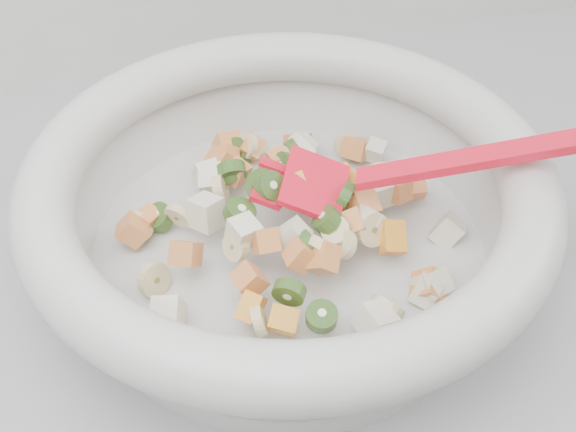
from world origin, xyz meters
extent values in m
cylinder|color=#BABBB9|center=(-0.12, 1.39, 0.91)|extent=(0.33, 0.33, 0.02)
torus|color=#BABBB9|center=(-0.12, 1.39, 0.99)|extent=(0.41, 0.41, 0.05)
cylinder|color=beige|center=(-0.11, 1.34, 0.96)|extent=(0.02, 0.03, 0.03)
cylinder|color=beige|center=(-0.16, 1.45, 0.94)|extent=(0.02, 0.03, 0.03)
cylinder|color=beige|center=(-0.07, 1.29, 0.93)|extent=(0.03, 0.04, 0.03)
cylinder|color=beige|center=(-0.09, 1.36, 0.96)|extent=(0.03, 0.03, 0.02)
cylinder|color=beige|center=(-0.23, 1.37, 0.93)|extent=(0.03, 0.03, 0.03)
cylinder|color=beige|center=(-0.08, 1.49, 0.94)|extent=(0.03, 0.03, 0.01)
cylinder|color=beige|center=(-0.23, 1.43, 0.93)|extent=(0.03, 0.03, 0.03)
cylinder|color=beige|center=(-0.17, 1.31, 0.94)|extent=(0.02, 0.02, 0.03)
cylinder|color=beige|center=(-0.09, 1.35, 0.95)|extent=(0.02, 0.03, 0.03)
cylinder|color=beige|center=(-0.06, 1.36, 0.95)|extent=(0.04, 0.02, 0.04)
cylinder|color=beige|center=(-0.02, 1.44, 0.94)|extent=(0.03, 0.02, 0.03)
cylinder|color=beige|center=(-0.17, 1.37, 0.95)|extent=(0.02, 0.02, 0.03)
cylinder|color=beige|center=(-0.12, 1.51, 0.94)|extent=(0.02, 0.03, 0.03)
cylinder|color=beige|center=(-0.13, 1.41, 0.96)|extent=(0.02, 0.02, 0.01)
cylinder|color=beige|center=(-0.05, 1.43, 0.94)|extent=(0.03, 0.03, 0.03)
cylinder|color=beige|center=(-0.11, 1.47, 0.95)|extent=(0.02, 0.03, 0.03)
cylinder|color=beige|center=(-0.03, 1.49, 0.93)|extent=(0.03, 0.02, 0.03)
cylinder|color=beige|center=(-0.20, 1.43, 0.94)|extent=(0.02, 0.03, 0.03)
cube|color=#D07841|center=(-0.03, 1.48, 0.93)|extent=(0.03, 0.03, 0.03)
cube|color=#D07841|center=(-0.12, 1.51, 0.93)|extent=(0.03, 0.03, 0.03)
cube|color=#D07841|center=(-0.23, 1.33, 0.93)|extent=(0.03, 0.03, 0.03)
cube|color=#D07841|center=(-0.03, 1.31, 0.93)|extent=(0.03, 0.03, 0.03)
cube|color=#D07841|center=(-0.23, 1.44, 0.93)|extent=(0.03, 0.03, 0.02)
cube|color=#D07841|center=(-0.02, 1.41, 0.94)|extent=(0.02, 0.03, 0.02)
cube|color=#D07841|center=(-0.12, 1.34, 0.96)|extent=(0.03, 0.02, 0.03)
cube|color=#D07841|center=(-0.20, 1.38, 0.95)|extent=(0.03, 0.03, 0.03)
cube|color=#D07841|center=(-0.15, 1.50, 0.94)|extent=(0.03, 0.03, 0.03)
cube|color=#D07841|center=(-0.08, 1.51, 0.93)|extent=(0.03, 0.03, 0.03)
cube|color=#D07841|center=(-0.14, 1.52, 0.93)|extent=(0.03, 0.03, 0.04)
cube|color=#D07841|center=(-0.24, 1.43, 0.94)|extent=(0.03, 0.02, 0.03)
cube|color=#D07841|center=(-0.06, 1.38, 0.95)|extent=(0.03, 0.03, 0.03)
cube|color=#D07841|center=(-0.11, 1.45, 0.95)|extent=(0.02, 0.02, 0.02)
cube|color=#D07841|center=(-0.15, 1.36, 0.96)|extent=(0.02, 0.03, 0.03)
cube|color=#D07841|center=(0.00, 1.41, 0.94)|extent=(0.02, 0.03, 0.02)
cube|color=#D07841|center=(-0.16, 1.33, 0.95)|extent=(0.03, 0.02, 0.03)
cube|color=#D07841|center=(-0.14, 1.46, 0.95)|extent=(0.03, 0.03, 0.03)
cube|color=#D07841|center=(-0.15, 1.49, 0.94)|extent=(0.04, 0.03, 0.03)
cube|color=#D07841|center=(-0.07, 1.37, 0.95)|extent=(0.03, 0.03, 0.03)
cube|color=#D07841|center=(-0.11, 1.33, 0.96)|extent=(0.03, 0.03, 0.03)
cylinder|color=#539431|center=(-0.07, 1.39, 0.96)|extent=(0.03, 0.03, 0.04)
cylinder|color=#539431|center=(-0.13, 1.51, 0.93)|extent=(0.03, 0.04, 0.04)
cylinder|color=#539431|center=(-0.11, 1.44, 0.96)|extent=(0.03, 0.04, 0.04)
cylinder|color=#539431|center=(-0.10, 1.37, 0.96)|extent=(0.03, 0.03, 0.03)
cylinder|color=#539431|center=(-0.13, 1.41, 0.97)|extent=(0.03, 0.03, 0.04)
cylinder|color=#539431|center=(-0.16, 1.39, 0.96)|extent=(0.04, 0.04, 0.02)
cylinder|color=#539431|center=(-0.14, 1.32, 0.95)|extent=(0.03, 0.02, 0.03)
cylinder|color=#539431|center=(-0.22, 1.44, 0.93)|extent=(0.03, 0.03, 0.02)
cylinder|color=#539431|center=(-0.12, 1.35, 0.96)|extent=(0.02, 0.03, 0.03)
cylinder|color=#539431|center=(-0.15, 1.46, 0.95)|extent=(0.03, 0.04, 0.03)
cylinder|color=#539431|center=(-0.09, 1.48, 0.94)|extent=(0.02, 0.04, 0.04)
cylinder|color=#539431|center=(-0.15, 1.46, 0.95)|extent=(0.04, 0.03, 0.04)
cylinder|color=#539431|center=(-0.12, 1.29, 0.94)|extent=(0.03, 0.03, 0.02)
cylinder|color=#539431|center=(-0.13, 1.40, 0.97)|extent=(0.03, 0.03, 0.03)
cylinder|color=#539431|center=(-0.07, 1.43, 0.95)|extent=(0.03, 0.03, 0.03)
cube|color=#F2EACD|center=(-0.04, 1.31, 0.93)|extent=(0.03, 0.03, 0.03)
cube|color=#F2EACD|center=(-0.18, 1.42, 0.95)|extent=(0.03, 0.04, 0.03)
cube|color=#F2EACD|center=(-0.06, 1.37, 0.95)|extent=(0.02, 0.03, 0.03)
cube|color=#F2EACD|center=(-0.17, 1.47, 0.94)|extent=(0.03, 0.03, 0.03)
cube|color=#F2EACD|center=(-0.03, 1.41, 0.94)|extent=(0.02, 0.02, 0.02)
cube|color=#F2EACD|center=(-0.03, 1.31, 0.93)|extent=(0.03, 0.03, 0.03)
cube|color=#F2EACD|center=(0.01, 1.36, 0.92)|extent=(0.04, 0.03, 0.04)
cube|color=#F2EACD|center=(-0.16, 1.37, 0.96)|extent=(0.03, 0.03, 0.02)
cube|color=#F2EACD|center=(-0.07, 1.49, 0.94)|extent=(0.03, 0.03, 0.03)
cube|color=#F2EACD|center=(-0.12, 1.36, 0.96)|extent=(0.03, 0.03, 0.03)
cube|color=#F2EACD|center=(-0.17, 1.46, 0.94)|extent=(0.03, 0.03, 0.03)
cube|color=#F2EACD|center=(-0.08, 1.49, 0.93)|extent=(0.03, 0.04, 0.03)
cube|color=#F2EACD|center=(-0.01, 1.47, 0.93)|extent=(0.02, 0.03, 0.02)
cube|color=#F2EACD|center=(-0.23, 1.33, 0.93)|extent=(0.03, 0.03, 0.03)
cube|color=#F2EACD|center=(-0.09, 1.28, 0.94)|extent=(0.03, 0.03, 0.03)
cube|color=#F2EACD|center=(-0.09, 1.46, 0.94)|extent=(0.03, 0.02, 0.03)
cube|color=yellow|center=(-0.06, 1.42, 0.95)|extent=(0.03, 0.03, 0.03)
cube|color=yellow|center=(-0.05, 1.35, 0.94)|extent=(0.02, 0.03, 0.03)
cube|color=yellow|center=(-0.11, 1.40, 0.97)|extent=(0.02, 0.02, 0.02)
cube|color=yellow|center=(-0.15, 1.30, 0.94)|extent=(0.03, 0.03, 0.02)
cube|color=yellow|center=(-0.17, 1.32, 0.94)|extent=(0.03, 0.03, 0.02)
cube|color=red|center=(-0.10, 1.40, 0.97)|extent=(0.07, 0.08, 0.03)
cube|color=red|center=(-0.12, 1.43, 0.97)|extent=(0.03, 0.02, 0.01)
cube|color=red|center=(-0.12, 1.42, 0.97)|extent=(0.03, 0.02, 0.01)
cube|color=red|center=(-0.13, 1.41, 0.97)|extent=(0.03, 0.02, 0.01)
cube|color=red|center=(-0.14, 1.40, 0.97)|extent=(0.03, 0.02, 0.01)
cube|color=red|center=(0.01, 1.35, 1.01)|extent=(0.17, 0.09, 0.07)
camera|label=1|loc=(-0.24, 0.99, 1.33)|focal=45.00mm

